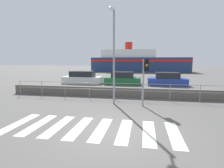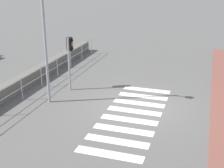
# 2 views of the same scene
# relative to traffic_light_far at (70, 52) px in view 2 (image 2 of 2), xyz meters

# --- Properties ---
(ground_plane) EXTENTS (160.00, 160.00, 0.00)m
(ground_plane) POSITION_rel_traffic_light_far_xyz_m (-1.11, -3.78, -2.00)
(ground_plane) COLOR #565451
(crosswalk) EXTENTS (6.75, 2.40, 0.01)m
(crosswalk) POSITION_rel_traffic_light_far_xyz_m (-2.10, -3.78, -1.99)
(crosswalk) COLOR silver
(crosswalk) RESTS_ON ground_plane
(seawall) EXTENTS (18.28, 0.55, 0.68)m
(seawall) POSITION_rel_traffic_light_far_xyz_m (-1.11, 2.48, -1.65)
(seawall) COLOR #605B54
(seawall) RESTS_ON ground_plane
(harbor_fence) EXTENTS (16.49, 0.04, 1.14)m
(harbor_fence) POSITION_rel_traffic_light_far_xyz_m (-1.11, 1.60, -1.25)
(harbor_fence) COLOR gray
(harbor_fence) RESTS_ON ground_plane
(traffic_light_far) EXTENTS (0.34, 0.32, 2.72)m
(traffic_light_far) POSITION_rel_traffic_light_far_xyz_m (0.00, 0.00, 0.00)
(traffic_light_far) COLOR gray
(traffic_light_far) RESTS_ON ground_plane
(streetlamp) EXTENTS (0.32, 1.08, 5.57)m
(streetlamp) POSITION_rel_traffic_light_far_xyz_m (-1.86, 0.07, 1.49)
(streetlamp) COLOR gray
(streetlamp) RESTS_ON ground_plane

